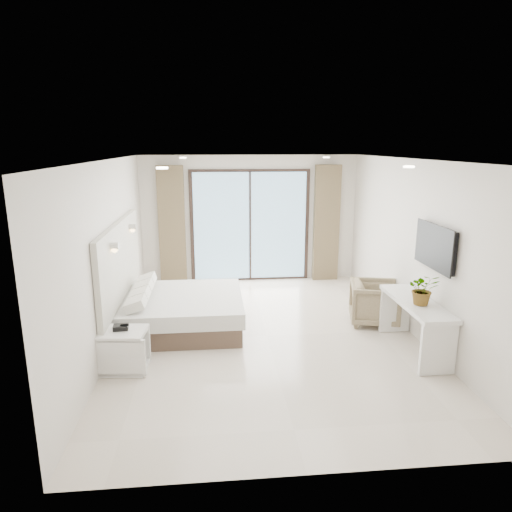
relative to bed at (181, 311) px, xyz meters
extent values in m
plane|color=beige|center=(1.35, -0.47, -0.28)|extent=(6.20, 6.20, 0.00)
cube|color=silver|center=(1.35, 2.63, 1.07)|extent=(4.60, 0.02, 2.70)
cube|color=silver|center=(1.35, -3.57, 1.07)|extent=(4.60, 0.02, 2.70)
cube|color=silver|center=(-0.95, -0.47, 1.07)|extent=(0.02, 6.20, 2.70)
cube|color=silver|center=(3.65, -0.47, 1.07)|extent=(0.02, 6.20, 2.70)
cube|color=white|center=(1.35, -0.47, 2.42)|extent=(4.60, 6.20, 0.02)
cube|color=beige|center=(-0.90, 0.00, 0.87)|extent=(0.08, 3.00, 1.20)
cube|color=black|center=(3.60, -1.21, 1.27)|extent=(0.06, 1.00, 0.58)
cube|color=black|center=(3.56, -1.21, 1.27)|extent=(0.02, 1.04, 0.62)
cube|color=black|center=(1.35, 2.60, 0.92)|extent=(2.56, 0.04, 2.42)
cube|color=#81B0CF|center=(1.35, 2.57, 0.92)|extent=(2.40, 0.01, 2.30)
cube|color=brown|center=(-0.30, 2.49, 0.97)|extent=(0.55, 0.14, 2.50)
cube|color=brown|center=(3.00, 2.49, 0.97)|extent=(0.55, 0.14, 2.50)
cylinder|color=white|center=(0.05, -2.27, 2.40)|extent=(0.12, 0.12, 0.02)
cylinder|color=white|center=(2.65, -2.27, 2.40)|extent=(0.12, 0.12, 0.02)
cylinder|color=white|center=(0.05, 1.33, 2.40)|extent=(0.12, 0.12, 0.02)
cylinder|color=white|center=(2.65, 1.33, 2.40)|extent=(0.12, 0.12, 0.02)
cube|color=brown|center=(0.02, 0.00, -0.14)|extent=(1.85, 1.76, 0.30)
cube|color=silver|center=(0.02, 0.00, 0.13)|extent=(1.93, 1.83, 0.24)
cube|color=white|center=(-0.60, -0.60, 0.32)|extent=(0.28, 0.37, 0.14)
cube|color=white|center=(-0.60, -0.20, 0.32)|extent=(0.28, 0.37, 0.14)
cube|color=white|center=(-0.60, 0.20, 0.32)|extent=(0.28, 0.37, 0.14)
cube|color=white|center=(-0.60, 0.60, 0.32)|extent=(0.28, 0.37, 0.14)
cube|color=white|center=(-0.66, -1.37, 0.24)|extent=(0.64, 0.55, 0.05)
cube|color=white|center=(-0.66, -1.37, -0.25)|extent=(0.64, 0.55, 0.05)
cube|color=white|center=(-0.66, -1.59, -0.01)|extent=(0.60, 0.11, 0.49)
cube|color=white|center=(-0.66, -1.15, -0.01)|extent=(0.60, 0.11, 0.49)
cube|color=black|center=(-0.68, -1.33, 0.30)|extent=(0.20, 0.16, 0.06)
cube|color=white|center=(3.39, -1.21, 0.46)|extent=(0.49, 1.57, 0.06)
cube|color=white|center=(3.39, -1.91, 0.07)|extent=(0.47, 0.06, 0.71)
cube|color=white|center=(3.39, -0.50, 0.07)|extent=(0.47, 0.06, 0.71)
imported|color=#33662D|center=(3.39, -1.36, 0.66)|extent=(0.49, 0.53, 0.35)
imported|color=#8E805C|center=(3.20, -0.11, 0.11)|extent=(0.86, 0.90, 0.78)
camera|label=1|loc=(0.54, -7.05, 2.63)|focal=32.00mm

